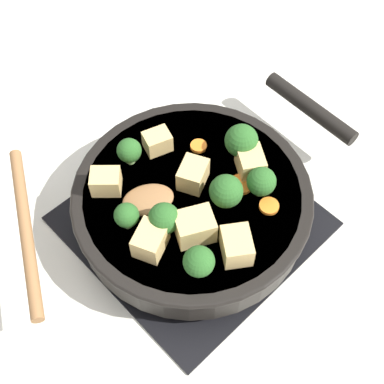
{
  "coord_description": "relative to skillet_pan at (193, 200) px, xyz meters",
  "views": [
    {
      "loc": [
        0.28,
        -0.27,
        0.67
      ],
      "look_at": [
        0.0,
        0.0,
        0.08
      ],
      "focal_mm": 50.0,
      "sensor_mm": 36.0,
      "label": 1
    }
  ],
  "objects": [
    {
      "name": "ground_plane",
      "position": [
        -0.0,
        -0.0,
        -0.06
      ],
      "size": [
        2.4,
        2.4,
        0.0
      ],
      "primitive_type": "plane",
      "color": "silver"
    },
    {
      "name": "front_burner_grate",
      "position": [
        -0.0,
        -0.0,
        -0.04
      ],
      "size": [
        0.31,
        0.31,
        0.03
      ],
      "color": "black",
      "rests_on": "ground_plane"
    },
    {
      "name": "skillet_pan",
      "position": [
        0.0,
        0.0,
        0.0
      ],
      "size": [
        0.33,
        0.42,
        0.05
      ],
      "color": "black",
      "rests_on": "front_burner_grate"
    },
    {
      "name": "wooden_spoon",
      "position": [
        -0.07,
        -0.14,
        0.03
      ],
      "size": [
        0.23,
        0.25,
        0.02
      ],
      "color": "olive",
      "rests_on": "skillet_pan"
    },
    {
      "name": "tofu_cube_center_large",
      "position": [
        0.05,
        -0.04,
        0.04
      ],
      "size": [
        0.06,
        0.06,
        0.04
      ],
      "primitive_type": "cube",
      "rotation": [
        0.0,
        0.0,
        4.24
      ],
      "color": "#DBB770",
      "rests_on": "skillet_pan"
    },
    {
      "name": "tofu_cube_near_handle",
      "position": [
        -0.09,
        0.01,
        0.04
      ],
      "size": [
        0.04,
        0.04,
        0.03
      ],
      "primitive_type": "cube",
      "rotation": [
        0.0,
        0.0,
        1.25
      ],
      "color": "#DBB770",
      "rests_on": "skillet_pan"
    },
    {
      "name": "tofu_cube_east_chunk",
      "position": [
        0.03,
        0.08,
        0.04
      ],
      "size": [
        0.05,
        0.05,
        0.03
      ],
      "primitive_type": "cube",
      "rotation": [
        0.0,
        0.0,
        2.58
      ],
      "color": "#DBB770",
      "rests_on": "skillet_pan"
    },
    {
      "name": "tofu_cube_west_chunk",
      "position": [
        0.02,
        -0.1,
        0.04
      ],
      "size": [
        0.05,
        0.05,
        0.03
      ],
      "primitive_type": "cube",
      "rotation": [
        0.0,
        0.0,
        2.0
      ],
      "color": "#DBB770",
      "rests_on": "skillet_pan"
    },
    {
      "name": "tofu_cube_back_piece",
      "position": [
        0.1,
        -0.03,
        0.04
      ],
      "size": [
        0.06,
        0.05,
        0.03
      ],
      "primitive_type": "cube",
      "rotation": [
        0.0,
        0.0,
        5.67
      ],
      "color": "#DBB770",
      "rests_on": "skillet_pan"
    },
    {
      "name": "tofu_cube_front_piece",
      "position": [
        -0.01,
        0.01,
        0.04
      ],
      "size": [
        0.05,
        0.05,
        0.03
      ],
      "primitive_type": "cube",
      "rotation": [
        0.0,
        0.0,
        5.17
      ],
      "color": "#DBB770",
      "rests_on": "skillet_pan"
    },
    {
      "name": "tofu_cube_mid_small",
      "position": [
        -0.08,
        -0.08,
        0.04
      ],
      "size": [
        0.05,
        0.05,
        0.03
      ],
      "primitive_type": "cube",
      "rotation": [
        0.0,
        0.0,
        3.95
      ],
      "color": "#DBB770",
      "rests_on": "skillet_pan"
    },
    {
      "name": "broccoli_floret_near_spoon",
      "position": [
        0.06,
        0.06,
        0.05
      ],
      "size": [
        0.04,
        0.04,
        0.05
      ],
      "color": "#709956",
      "rests_on": "skillet_pan"
    },
    {
      "name": "broccoli_floret_center_top",
      "position": [
        0.02,
        -0.07,
        0.05
      ],
      "size": [
        0.04,
        0.04,
        0.05
      ],
      "color": "#709956",
      "rests_on": "skillet_pan"
    },
    {
      "name": "broccoli_floret_east_rim",
      "position": [
        0.09,
        -0.08,
        0.05
      ],
      "size": [
        0.04,
        0.04,
        0.05
      ],
      "color": "#709956",
      "rests_on": "skillet_pan"
    },
    {
      "name": "broccoli_floret_west_rim",
      "position": [
        -0.02,
        -0.1,
        0.05
      ],
      "size": [
        0.03,
        0.03,
        0.04
      ],
      "color": "#709956",
      "rests_on": "skillet_pan"
    },
    {
      "name": "broccoli_floret_north_edge",
      "position": [
        -0.0,
        0.09,
        0.05
      ],
      "size": [
        0.05,
        0.05,
        0.05
      ],
      "color": "#709956",
      "rests_on": "skillet_pan"
    },
    {
      "name": "broccoli_floret_south_cluster",
      "position": [
        -0.1,
        -0.03,
        0.05
      ],
      "size": [
        0.03,
        0.03,
        0.04
      ],
      "color": "#709956",
      "rests_on": "skillet_pan"
    },
    {
      "name": "broccoli_floret_mid_floret",
      "position": [
        0.04,
        0.02,
        0.05
      ],
      "size": [
        0.04,
        0.04,
        0.05
      ],
      "color": "#709956",
      "rests_on": "skillet_pan"
    },
    {
      "name": "carrot_slice_orange_thin",
      "position": [
        -0.05,
        0.06,
        0.03
      ],
      "size": [
        0.02,
        0.02,
        0.01
      ],
      "primitive_type": "cylinder",
      "color": "orange",
      "rests_on": "skillet_pan"
    },
    {
      "name": "carrot_slice_near_center",
      "position": [
        0.04,
        0.05,
        0.03
      ],
      "size": [
        0.03,
        0.03,
        0.01
      ],
      "primitive_type": "cylinder",
      "color": "orange",
      "rests_on": "skillet_pan"
    },
    {
      "name": "carrot_slice_edge_slice",
      "position": [
        0.09,
        0.05,
        0.03
      ],
      "size": [
        0.03,
        0.03,
        0.01
      ],
      "primitive_type": "cylinder",
      "color": "orange",
      "rests_on": "skillet_pan"
    }
  ]
}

